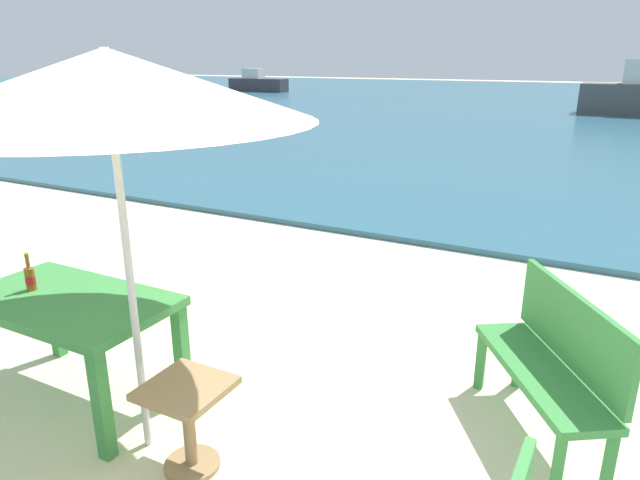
{
  "coord_description": "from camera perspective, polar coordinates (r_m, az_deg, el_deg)",
  "views": [
    {
      "loc": [
        1.71,
        -1.48,
        2.25
      ],
      "look_at": [
        -0.67,
        3.0,
        0.6
      ],
      "focal_mm": 31.55,
      "sensor_mm": 36.0,
      "label": 1
    }
  ],
  "objects": [
    {
      "name": "beer_bottle_amber",
      "position": [
        4.24,
        -27.34,
        -3.34
      ],
      "size": [
        0.07,
        0.07,
        0.26
      ],
      "color": "brown",
      "rests_on": "picnic_table_green"
    },
    {
      "name": "picnic_table_green",
      "position": [
        4.08,
        -24.16,
        -6.75
      ],
      "size": [
        1.4,
        0.8,
        0.76
      ],
      "color": "#3D8C42",
      "rests_on": "ground_plane"
    },
    {
      "name": "bench_green_left",
      "position": [
        3.7,
        22.55,
        -10.98
      ],
      "size": [
        0.96,
        1.2,
        0.95
      ],
      "color": "#3D8C42",
      "rests_on": "ground_plane"
    },
    {
      "name": "boat_fishing_trawler",
      "position": [
        38.85,
        -6.36,
        15.53
      ],
      "size": [
        4.04,
        1.1,
        1.47
      ],
      "color": "#38383F",
      "rests_on": "sea_water"
    },
    {
      "name": "sea_water",
      "position": [
        31.6,
        25.41,
        12.36
      ],
      "size": [
        120.0,
        50.0,
        0.08
      ],
      "primitive_type": "cube",
      "color": "#2D6075",
      "rests_on": "ground_plane"
    },
    {
      "name": "side_table_wood",
      "position": [
        3.37,
        -13.25,
        -16.83
      ],
      "size": [
        0.44,
        0.44,
        0.54
      ],
      "color": "#9E7A51",
      "rests_on": "ground_plane"
    },
    {
      "name": "patio_umbrella",
      "position": [
        3.07,
        -20.69,
        14.43
      ],
      "size": [
        2.1,
        2.1,
        2.3
      ],
      "color": "silver",
      "rests_on": "ground_plane"
    }
  ]
}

